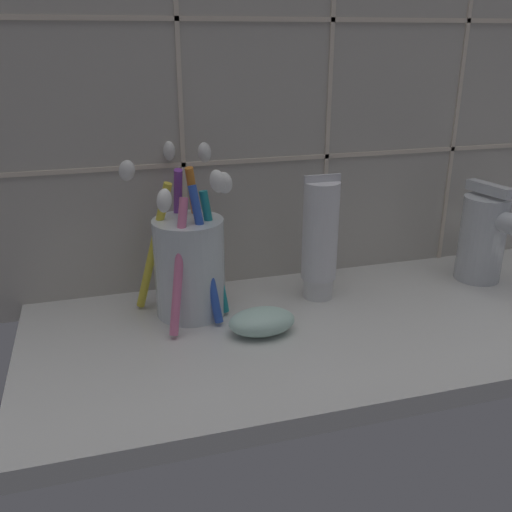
# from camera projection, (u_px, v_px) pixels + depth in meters

# --- Properties ---
(sink_counter) EXTENTS (0.69, 0.28, 0.02)m
(sink_counter) POSITION_uv_depth(u_px,v_px,m) (354.00, 328.00, 0.62)
(sink_counter) COLOR silver
(sink_counter) RESTS_ON ground
(tile_wall_backsplash) EXTENTS (0.79, 0.02, 0.45)m
(tile_wall_backsplash) POSITION_uv_depth(u_px,v_px,m) (312.00, 110.00, 0.67)
(tile_wall_backsplash) COLOR #B7B2A8
(tile_wall_backsplash) RESTS_ON ground
(toothbrush_cup) EXTENTS (0.12, 0.15, 0.18)m
(toothbrush_cup) POSITION_uv_depth(u_px,v_px,m) (189.00, 262.00, 0.61)
(toothbrush_cup) COLOR silver
(toothbrush_cup) RESTS_ON sink_counter
(toothpaste_tube) EXTENTS (0.04, 0.04, 0.14)m
(toothpaste_tube) POSITION_uv_depth(u_px,v_px,m) (320.00, 238.00, 0.64)
(toothpaste_tube) COLOR white
(toothpaste_tube) RESTS_ON sink_counter
(sink_faucet) EXTENTS (0.05, 0.10, 0.12)m
(sink_faucet) POSITION_uv_depth(u_px,v_px,m) (486.00, 236.00, 0.69)
(sink_faucet) COLOR silver
(sink_faucet) RESTS_ON sink_counter
(soap_bar) EXTENTS (0.07, 0.05, 0.03)m
(soap_bar) POSITION_uv_depth(u_px,v_px,m) (262.00, 322.00, 0.58)
(soap_bar) COLOR silver
(soap_bar) RESTS_ON sink_counter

